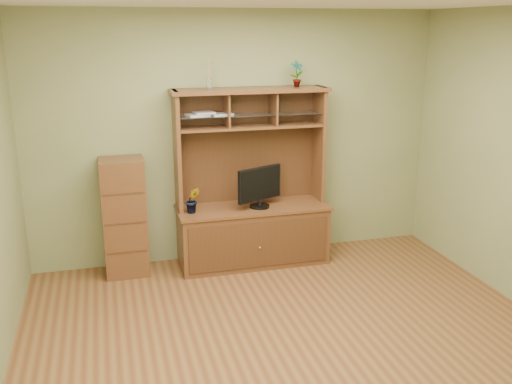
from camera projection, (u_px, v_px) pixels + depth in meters
name	position (u px, v px, depth m)	size (l,w,h in m)	color
room	(297.00, 185.00, 4.35)	(4.54, 4.04, 2.74)	#593219
media_hutch	(252.00, 217.00, 6.21)	(1.66, 0.61, 1.90)	#4C2815
monitor	(260.00, 186.00, 6.05)	(0.52, 0.27, 0.44)	black
orchid_plant	(193.00, 200.00, 5.90)	(0.15, 0.12, 0.28)	#306021
top_plant	(297.00, 74.00, 5.99)	(0.14, 0.10, 0.27)	#326B25
reed_diffuser	(209.00, 77.00, 5.76)	(0.06, 0.06, 0.31)	silver
magazines	(207.00, 114.00, 5.85)	(0.50, 0.22, 0.04)	#A2A2A6
side_cabinet	(124.00, 217.00, 5.90)	(0.44, 0.40, 1.23)	#4C2815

